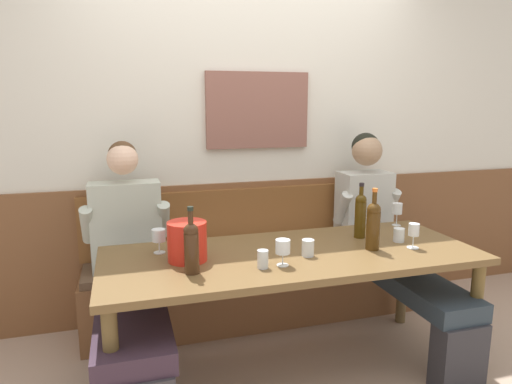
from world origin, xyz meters
TOP-DOWN VIEW (x-y plane):
  - room_wall_back at (0.00, 1.09)m, footprint 6.80×0.12m
  - wood_wainscot_panel at (0.00, 1.04)m, footprint 6.80×0.03m
  - wall_bench at (0.00, 0.83)m, footprint 2.40×0.42m
  - dining_table at (0.00, 0.14)m, footprint 2.10×0.83m
  - person_center_right_seat at (-0.88, 0.45)m, footprint 0.54×1.26m
  - person_left_seat at (0.83, 0.50)m, footprint 0.48×1.27m
  - ice_bucket at (-0.58, 0.17)m, footprint 0.21×0.21m
  - wine_bottle_clear_water at (0.46, 0.06)m, footprint 0.08×0.08m
  - wine_bottle_green_tall at (0.50, 0.29)m, footprint 0.07×0.07m
  - wine_bottle_amber_mid at (-0.59, -0.02)m, footprint 0.07×0.07m
  - wine_glass_by_bottle at (0.70, 0.01)m, footprint 0.07×0.07m
  - wine_glass_mid_right at (-0.12, -0.04)m, footprint 0.08×0.08m
  - wine_glass_near_bucket at (-0.71, 0.34)m, footprint 0.08×0.08m
  - wine_glass_left_end at (0.89, 0.47)m, footprint 0.07×0.07m
  - water_tumbler_left at (-0.23, -0.05)m, footprint 0.06×0.06m
  - water_tumbler_right at (0.06, 0.06)m, footprint 0.07×0.07m
  - water_tumbler_center at (0.69, 0.14)m, footprint 0.07×0.07m

SIDE VIEW (x-z plane):
  - wall_bench at x=0.00m, z-range -0.19..0.75m
  - wood_wainscot_panel at x=0.00m, z-range 0.00..0.98m
  - person_center_right_seat at x=-0.88m, z-range -0.04..1.28m
  - dining_table at x=0.00m, z-range 0.29..1.02m
  - person_left_seat at x=0.83m, z-range 0.00..1.34m
  - water_tumbler_center at x=0.69m, z-range 0.73..0.81m
  - water_tumbler_right at x=0.06m, z-range 0.73..0.82m
  - water_tumbler_left at x=-0.23m, z-range 0.73..0.82m
  - wine_glass_near_bucket at x=-0.71m, z-range 0.76..0.89m
  - wine_glass_mid_right at x=-0.12m, z-range 0.76..0.89m
  - wine_glass_by_bottle at x=0.70m, z-range 0.76..0.91m
  - ice_bucket at x=-0.58m, z-range 0.73..0.94m
  - wine_glass_left_end at x=0.89m, z-range 0.77..0.92m
  - wine_bottle_amber_mid at x=-0.59m, z-range 0.70..1.04m
  - wine_bottle_clear_water at x=0.46m, z-range 0.70..1.06m
  - wine_bottle_green_tall at x=0.50m, z-range 0.71..1.05m
  - room_wall_back at x=0.00m, z-range 0.00..2.80m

